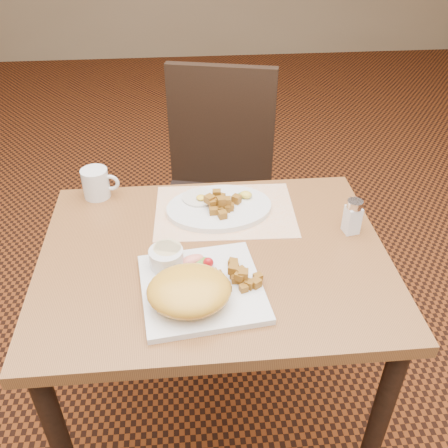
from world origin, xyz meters
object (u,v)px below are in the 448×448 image
(plate_square, at_px, (202,288))
(plate_oval, at_px, (219,208))
(chair_far, at_px, (217,182))
(coffee_mug, at_px, (97,183))
(salt_shaker, at_px, (353,216))
(table, at_px, (214,284))

(plate_square, relative_size, plate_oval, 0.92)
(plate_oval, bearing_deg, chair_far, 86.37)
(chair_far, xyz_separation_m, coffee_mug, (-0.39, -0.39, 0.26))
(plate_square, height_order, salt_shaker, salt_shaker)
(table, height_order, chair_far, chair_far)
(table, distance_m, plate_oval, 0.23)
(table, distance_m, coffee_mug, 0.47)
(chair_far, distance_m, plate_oval, 0.55)
(plate_square, xyz_separation_m, salt_shaker, (0.42, 0.20, 0.04))
(plate_oval, relative_size, coffee_mug, 2.73)
(plate_oval, xyz_separation_m, coffee_mug, (-0.36, 0.11, 0.03))
(chair_far, bearing_deg, coffee_mug, 58.55)
(table, relative_size, chair_far, 0.93)
(salt_shaker, bearing_deg, plate_square, -154.80)
(plate_oval, relative_size, salt_shaker, 3.05)
(chair_far, bearing_deg, salt_shaker, 129.83)
(plate_oval, bearing_deg, table, -98.88)
(plate_square, bearing_deg, table, 74.39)
(plate_oval, distance_m, salt_shaker, 0.38)
(chair_far, relative_size, salt_shaker, 9.70)
(salt_shaker, height_order, coffee_mug, salt_shaker)
(plate_oval, height_order, coffee_mug, coffee_mug)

